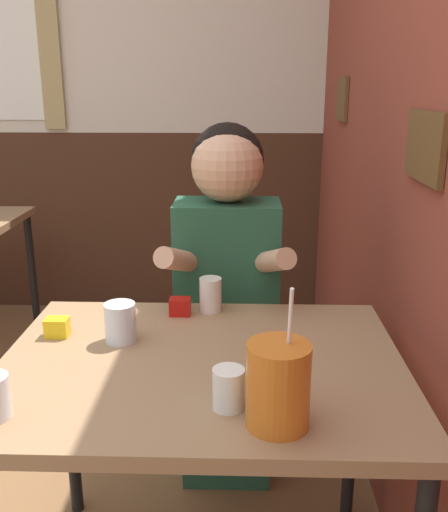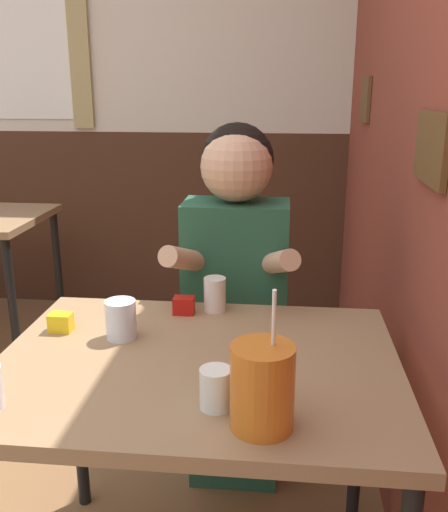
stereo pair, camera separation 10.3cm
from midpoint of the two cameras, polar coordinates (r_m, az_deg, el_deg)
name	(u,v)px [view 1 (the left image)]	position (r m, az deg, el deg)	size (l,w,h in m)	color
brick_wall_right	(381,91)	(2.21, 14.09, 15.71)	(0.08, 4.47, 2.70)	brown
back_wall	(86,87)	(3.56, -14.48, 16.06)	(5.73, 0.09, 2.70)	beige
main_table	(202,387)	(1.44, -4.35, -12.94)	(0.98, 0.75, 0.73)	#93704C
person_seated	(227,297)	(1.91, -1.24, -4.13)	(0.42, 0.42, 1.26)	#235138
cocktail_pitcher	(278,385)	(1.12, 2.77, -12.83)	(0.12, 0.12, 0.29)	#C6661E
glass_center	(229,388)	(1.20, -2.07, -13.15)	(0.07, 0.07, 0.09)	silver
glass_far_side	(211,295)	(1.67, -3.13, -3.90)	(0.07, 0.07, 0.10)	silver
glass_by_brick	(120,322)	(1.51, -12.27, -6.54)	(0.08, 0.08, 0.10)	silver
condiment_ketchup	(180,307)	(1.66, -6.19, -5.08)	(0.06, 0.04, 0.05)	#B7140F
condiment_mustard	(57,327)	(1.59, -18.15, -6.82)	(0.06, 0.04, 0.05)	yellow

